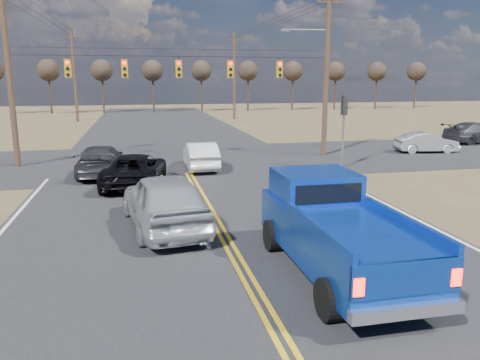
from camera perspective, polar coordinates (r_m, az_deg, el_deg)
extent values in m
plane|color=brown|center=(10.90, 1.90, -13.65)|extent=(160.00, 160.00, 0.00)
cube|color=#28282B|center=(20.22, -5.08, -1.42)|extent=(14.00, 120.00, 0.02)
cube|color=#28282B|center=(28.02, -7.18, 2.37)|extent=(120.00, 12.00, 0.02)
cylinder|color=#473323|center=(28.27, -26.34, 11.50)|extent=(0.32, 0.32, 10.00)
cylinder|color=#473323|center=(29.79, 10.48, 12.51)|extent=(0.32, 0.32, 10.00)
cube|color=#473323|center=(30.11, 10.81, 20.52)|extent=(1.60, 0.12, 0.12)
cylinder|color=black|center=(27.64, -7.52, 14.72)|extent=(18.00, 0.02, 0.02)
cylinder|color=black|center=(27.66, -7.55, 15.55)|extent=(18.00, 0.02, 0.02)
cube|color=#B28C14|center=(27.73, -20.24, 12.63)|extent=(0.34, 0.24, 1.00)
cylinder|color=#FF0C05|center=(27.60, -20.33, 13.32)|extent=(0.20, 0.06, 0.20)
cylinder|color=black|center=(27.60, -20.28, 12.63)|extent=(0.20, 0.06, 0.20)
cylinder|color=black|center=(27.59, -20.22, 11.95)|extent=(0.20, 0.06, 0.20)
cube|color=black|center=(27.58, -20.35, 13.55)|extent=(0.24, 0.14, 0.03)
cube|color=#B28C14|center=(27.51, -13.88, 13.03)|extent=(0.34, 0.24, 1.00)
cylinder|color=#FF0C05|center=(27.38, -13.92, 13.72)|extent=(0.20, 0.06, 0.20)
cylinder|color=black|center=(27.37, -13.89, 13.03)|extent=(0.20, 0.06, 0.20)
cylinder|color=black|center=(27.37, -13.85, 12.34)|extent=(0.20, 0.06, 0.20)
cube|color=black|center=(27.35, -13.94, 13.95)|extent=(0.24, 0.14, 0.03)
cube|color=#B28C14|center=(27.61, -7.48, 13.27)|extent=(0.34, 0.24, 1.00)
cylinder|color=#FF0C05|center=(27.48, -7.48, 13.96)|extent=(0.20, 0.06, 0.20)
cylinder|color=black|center=(27.47, -7.46, 13.27)|extent=(0.20, 0.06, 0.20)
cylinder|color=black|center=(27.47, -7.44, 12.59)|extent=(0.20, 0.06, 0.20)
cube|color=black|center=(27.46, -7.48, 14.19)|extent=(0.24, 0.14, 0.03)
cube|color=#B28C14|center=(28.04, -1.20, 13.35)|extent=(0.34, 0.24, 1.00)
cylinder|color=#FF0C05|center=(27.91, -1.14, 14.03)|extent=(0.20, 0.06, 0.20)
cylinder|color=black|center=(27.90, -1.14, 13.35)|extent=(0.20, 0.06, 0.20)
cylinder|color=black|center=(27.90, -1.14, 12.68)|extent=(0.20, 0.06, 0.20)
cube|color=black|center=(27.88, -1.13, 14.26)|extent=(0.24, 0.14, 0.03)
cube|color=#B28C14|center=(28.77, 4.84, 13.28)|extent=(0.34, 0.24, 1.00)
cylinder|color=#FF0C05|center=(28.65, 4.93, 13.95)|extent=(0.20, 0.06, 0.20)
cylinder|color=black|center=(28.64, 4.92, 13.29)|extent=(0.20, 0.06, 0.20)
cylinder|color=black|center=(28.63, 4.91, 12.63)|extent=(0.20, 0.06, 0.20)
cube|color=black|center=(28.62, 4.96, 14.17)|extent=(0.24, 0.14, 0.03)
cylinder|color=slate|center=(25.54, 12.42, 4.85)|extent=(0.12, 0.12, 3.20)
cube|color=black|center=(25.38, 12.61, 8.89)|extent=(0.24, 0.34, 1.00)
cylinder|color=slate|center=(29.41, 8.05, 17.67)|extent=(2.80, 0.10, 0.10)
cube|color=slate|center=(28.99, 5.51, 17.72)|extent=(0.55, 0.22, 0.14)
cylinder|color=#473323|center=(55.89, -19.52, 11.81)|extent=(0.32, 0.32, 10.00)
cube|color=#473323|center=(56.06, -19.84, 16.10)|extent=(1.60, 0.12, 0.12)
cylinder|color=#473323|center=(56.67, -0.72, 12.49)|extent=(0.32, 0.32, 10.00)
cube|color=#473323|center=(56.84, -0.74, 16.73)|extent=(1.60, 0.12, 0.12)
cylinder|color=#33261C|center=(70.48, -22.12, 9.74)|extent=(0.28, 0.28, 5.50)
sphere|color=#2D231C|center=(70.46, -22.33, 12.29)|extent=(3.00, 3.00, 3.00)
cylinder|color=#33261C|center=(69.68, -16.36, 10.11)|extent=(0.28, 0.28, 5.50)
sphere|color=#2D231C|center=(69.66, -16.52, 12.70)|extent=(3.00, 3.00, 3.00)
cylinder|color=#33261C|center=(69.57, -10.51, 10.40)|extent=(0.28, 0.28, 5.50)
sphere|color=#2D231C|center=(69.55, -10.62, 12.99)|extent=(3.00, 3.00, 3.00)
cylinder|color=#33261C|center=(70.17, -4.70, 10.57)|extent=(0.28, 0.28, 5.50)
sphere|color=#2D231C|center=(70.15, -4.74, 13.14)|extent=(3.00, 3.00, 3.00)
cylinder|color=#33261C|center=(71.45, 0.97, 10.64)|extent=(0.28, 0.28, 5.50)
sphere|color=#2D231C|center=(71.43, 0.98, 13.17)|extent=(3.00, 3.00, 3.00)
cylinder|color=#33261C|center=(73.37, 6.39, 10.61)|extent=(0.28, 0.28, 5.50)
sphere|color=#2D231C|center=(73.36, 6.45, 13.07)|extent=(3.00, 3.00, 3.00)
cylinder|color=#33261C|center=(75.90, 11.49, 10.50)|extent=(0.28, 0.28, 5.50)
sphere|color=#2D231C|center=(75.88, 11.59, 12.87)|extent=(3.00, 3.00, 3.00)
cylinder|color=#33261C|center=(78.97, 16.22, 10.32)|extent=(0.28, 0.28, 5.50)
sphere|color=#2D231C|center=(78.95, 16.36, 12.60)|extent=(3.00, 3.00, 3.00)
cylinder|color=#33261C|center=(82.52, 20.57, 10.09)|extent=(0.28, 0.28, 5.50)
sphere|color=#2D231C|center=(82.50, 20.73, 12.27)|extent=(3.00, 3.00, 3.00)
cylinder|color=black|center=(9.81, 10.87, -14.10)|extent=(0.36, 0.89, 0.89)
cylinder|color=black|center=(10.77, 21.51, -12.29)|extent=(0.36, 0.89, 0.89)
cylinder|color=black|center=(13.29, 4.02, -6.74)|extent=(0.36, 0.89, 0.89)
cylinder|color=black|center=(14.01, 12.38, -5.99)|extent=(0.36, 0.89, 0.89)
cube|color=#0F3CAC|center=(11.69, 11.89, -6.79)|extent=(2.24, 6.02, 1.11)
cube|color=#0F3CAC|center=(12.87, 9.13, -0.70)|extent=(2.06, 1.90, 0.80)
cube|color=black|center=(12.04, 10.74, -1.66)|extent=(1.78, 0.07, 0.50)
cube|color=#0F3CAC|center=(10.06, 9.28, -5.82)|extent=(0.12, 3.67, 0.22)
cube|color=#0F3CAC|center=(11.00, 19.60, -4.82)|extent=(0.12, 3.67, 0.22)
cube|color=#0F3CAC|center=(9.17, 19.74, -11.21)|extent=(2.23, 0.10, 0.67)
cube|color=silver|center=(9.37, 19.73, -14.83)|extent=(2.28, 0.21, 0.24)
cube|color=#FF0C05|center=(8.70, 14.27, -12.56)|extent=(0.20, 0.07, 0.33)
cube|color=#FF0C05|center=(9.69, 24.86, -10.71)|extent=(0.20, 0.07, 0.33)
imported|color=#A9ADB2|center=(15.24, -9.23, -2.49)|extent=(2.91, 5.69, 1.85)
imported|color=black|center=(21.67, -12.65, 1.23)|extent=(3.20, 5.58, 1.47)
imported|color=silver|center=(25.22, -4.82, 3.01)|extent=(1.61, 4.46, 1.46)
imported|color=#303035|center=(24.53, -16.60, 2.32)|extent=(2.29, 5.22, 1.49)
imported|color=gray|center=(33.08, 21.77, 4.25)|extent=(1.96, 4.15, 1.31)
imported|color=#39383E|center=(39.64, 26.88, 5.18)|extent=(3.03, 5.68, 1.57)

